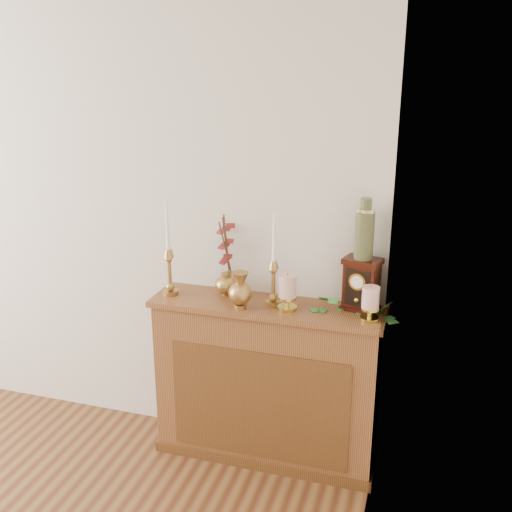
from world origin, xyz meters
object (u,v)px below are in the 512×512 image
(bud_vase, at_px, (240,291))
(mantel_clock, at_px, (361,285))
(candlestick_left, at_px, (169,264))
(candlestick_center, at_px, (273,276))
(ceramic_vase, at_px, (365,232))
(ginger_jar, at_px, (227,256))

(bud_vase, xyz_separation_m, mantel_clock, (0.59, 0.17, 0.04))
(mantel_clock, bearing_deg, candlestick_left, -160.23)
(candlestick_left, xyz_separation_m, candlestick_center, (0.58, 0.02, -0.01))
(mantel_clock, distance_m, ceramic_vase, 0.28)
(ginger_jar, bearing_deg, bud_vase, -53.93)
(candlestick_left, height_order, ginger_jar, candlestick_left)
(bud_vase, height_order, mantel_clock, mantel_clock)
(candlestick_center, height_order, ceramic_vase, ceramic_vase)
(ginger_jar, relative_size, ceramic_vase, 1.50)
(ceramic_vase, bearing_deg, ginger_jar, 178.16)
(bud_vase, bearing_deg, ceramic_vase, 15.90)
(ginger_jar, bearing_deg, mantel_clock, -2.03)
(bud_vase, distance_m, mantel_clock, 0.62)
(ginger_jar, bearing_deg, ceramic_vase, -1.84)
(ginger_jar, bearing_deg, candlestick_left, -157.57)
(candlestick_left, bearing_deg, mantel_clock, 5.16)
(candlestick_left, relative_size, bud_vase, 2.69)
(candlestick_left, bearing_deg, candlestick_center, 2.14)
(candlestick_left, height_order, candlestick_center, candlestick_left)
(ceramic_vase, bearing_deg, bud_vase, -164.10)
(bud_vase, distance_m, ceramic_vase, 0.69)
(bud_vase, height_order, ceramic_vase, ceramic_vase)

